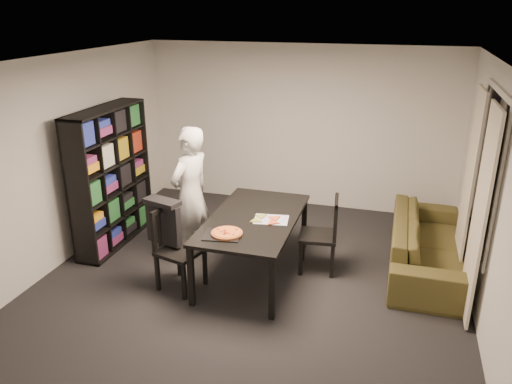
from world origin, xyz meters
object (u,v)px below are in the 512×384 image
(bookshelf, at_px, (111,177))
(person, at_px, (191,195))
(baking_tray, at_px, (222,235))
(pepperoni_pizza, at_px, (227,233))
(dining_table, at_px, (254,222))
(sofa, at_px, (427,244))
(chair_right, at_px, (326,230))
(chair_left, at_px, (174,242))

(bookshelf, bearing_deg, person, -6.42)
(person, distance_m, baking_tray, 1.06)
(person, height_order, pepperoni_pizza, person)
(dining_table, bearing_deg, person, 167.66)
(sofa, bearing_deg, chair_right, 109.08)
(bookshelf, height_order, chair_left, bookshelf)
(chair_left, xyz_separation_m, pepperoni_pizza, (0.67, -0.04, 0.23))
(chair_right, bearing_deg, pepperoni_pizza, -53.64)
(chair_left, xyz_separation_m, baking_tray, (0.63, -0.06, 0.20))
(person, distance_m, pepperoni_pizza, 1.07)
(dining_table, xyz_separation_m, person, (-0.90, 0.20, 0.19))
(chair_right, bearing_deg, bookshelf, -96.48)
(bookshelf, distance_m, dining_table, 2.16)
(chair_left, height_order, pepperoni_pizza, chair_left)
(dining_table, distance_m, pepperoni_pizza, 0.58)
(dining_table, distance_m, chair_right, 0.91)
(chair_right, distance_m, sofa, 1.32)
(person, bearing_deg, chair_left, 24.69)
(pepperoni_pizza, bearing_deg, sofa, 31.22)
(baking_tray, distance_m, pepperoni_pizza, 0.06)
(dining_table, bearing_deg, chair_left, -147.64)
(chair_right, height_order, pepperoni_pizza, chair_right)
(person, relative_size, sofa, 0.80)
(baking_tray, bearing_deg, sofa, 31.12)
(chair_left, distance_m, person, 0.79)
(bookshelf, height_order, chair_right, bookshelf)
(chair_left, distance_m, chair_right, 1.86)
(bookshelf, relative_size, baking_tray, 4.75)
(dining_table, height_order, baking_tray, baking_tray)
(dining_table, distance_m, sofa, 2.23)
(pepperoni_pizza, xyz_separation_m, sofa, (2.20, 1.33, -0.47))
(chair_right, relative_size, baking_tray, 2.42)
(baking_tray, xyz_separation_m, pepperoni_pizza, (0.05, 0.02, 0.02))
(dining_table, relative_size, chair_left, 1.85)
(chair_right, xyz_separation_m, pepperoni_pizza, (-0.97, -0.91, 0.24))
(person, height_order, sofa, person)
(person, relative_size, pepperoni_pizza, 5.05)
(bookshelf, distance_m, pepperoni_pizza, 2.18)
(person, bearing_deg, dining_table, 96.05)
(bookshelf, bearing_deg, dining_table, -8.94)
(bookshelf, xyz_separation_m, chair_right, (2.95, 0.01, -0.40))
(person, xyz_separation_m, pepperoni_pizza, (0.75, -0.75, -0.09))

